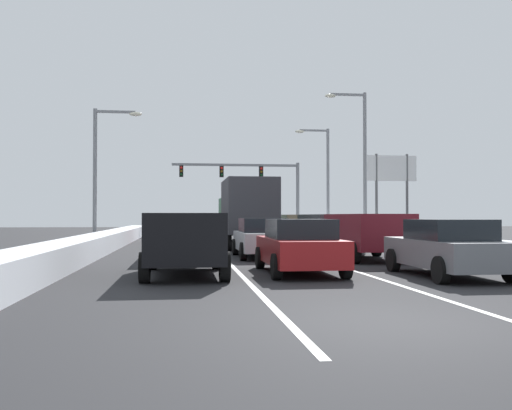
# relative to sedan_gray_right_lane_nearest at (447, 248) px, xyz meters

# --- Properties ---
(ground_plane) EXTENTS (120.00, 120.00, 0.00)m
(ground_plane) POSITION_rel_sedan_gray_right_lane_nearest_xyz_m (-3.63, 10.20, -0.76)
(ground_plane) COLOR #28282B
(lane_stripe_between_right_lane_and_center_lane) EXTENTS (0.14, 44.97, 0.01)m
(lane_stripe_between_right_lane_and_center_lane) POSITION_rel_sedan_gray_right_lane_nearest_xyz_m (-1.93, 14.28, -0.76)
(lane_stripe_between_right_lane_and_center_lane) COLOR silver
(lane_stripe_between_right_lane_and_center_lane) RESTS_ON ground
(lane_stripe_between_center_lane_and_left_lane) EXTENTS (0.14, 44.97, 0.01)m
(lane_stripe_between_center_lane_and_left_lane) POSITION_rel_sedan_gray_right_lane_nearest_xyz_m (-5.33, 14.28, -0.76)
(lane_stripe_between_center_lane_and_left_lane) COLOR silver
(lane_stripe_between_center_lane_and_left_lane) RESTS_ON ground
(snow_bank_right_shoulder) EXTENTS (2.13, 44.97, 0.75)m
(snow_bank_right_shoulder) POSITION_rel_sedan_gray_right_lane_nearest_xyz_m (3.37, 14.28, -0.39)
(snow_bank_right_shoulder) COLOR white
(snow_bank_right_shoulder) RESTS_ON ground
(snow_bank_left_shoulder) EXTENTS (1.35, 44.97, 0.78)m
(snow_bank_left_shoulder) POSITION_rel_sedan_gray_right_lane_nearest_xyz_m (-10.63, 14.28, -0.37)
(snow_bank_left_shoulder) COLOR white
(snow_bank_left_shoulder) RESTS_ON ground
(sedan_gray_right_lane_nearest) EXTENTS (2.00, 4.50, 1.51)m
(sedan_gray_right_lane_nearest) POSITION_rel_sedan_gray_right_lane_nearest_xyz_m (0.00, 0.00, 0.00)
(sedan_gray_right_lane_nearest) COLOR slate
(sedan_gray_right_lane_nearest) RESTS_ON ground
(suv_maroon_right_lane_second) EXTENTS (2.16, 4.90, 1.67)m
(suv_maroon_right_lane_second) POSITION_rel_sedan_gray_right_lane_nearest_xyz_m (-0.25, 5.98, 0.25)
(suv_maroon_right_lane_second) COLOR maroon
(suv_maroon_right_lane_second) RESTS_ON ground
(suv_charcoal_right_lane_third) EXTENTS (2.16, 4.90, 1.67)m
(suv_charcoal_right_lane_third) POSITION_rel_sedan_gray_right_lane_nearest_xyz_m (-0.16, 11.89, 0.25)
(suv_charcoal_right_lane_third) COLOR #38383D
(suv_charcoal_right_lane_third) RESTS_ON ground
(suv_tan_right_lane_fourth) EXTENTS (2.16, 4.90, 1.67)m
(suv_tan_right_lane_fourth) POSITION_rel_sedan_gray_right_lane_nearest_xyz_m (-0.41, 18.27, 0.25)
(suv_tan_right_lane_fourth) COLOR #937F60
(suv_tan_right_lane_fourth) RESTS_ON ground
(sedan_red_center_lane_nearest) EXTENTS (2.00, 4.50, 1.51)m
(sedan_red_center_lane_nearest) POSITION_rel_sedan_gray_right_lane_nearest_xyz_m (-3.68, 1.37, 0.00)
(sedan_red_center_lane_nearest) COLOR maroon
(sedan_red_center_lane_nearest) RESTS_ON ground
(sedan_silver_center_lane_second) EXTENTS (2.00, 4.50, 1.51)m
(sedan_silver_center_lane_second) POSITION_rel_sedan_gray_right_lane_nearest_xyz_m (-3.87, 7.59, 0.00)
(sedan_silver_center_lane_second) COLOR #B7BABF
(sedan_silver_center_lane_second) RESTS_ON ground
(box_truck_center_lane_third) EXTENTS (2.53, 7.20, 3.36)m
(box_truck_center_lane_third) POSITION_rel_sedan_gray_right_lane_nearest_xyz_m (-3.71, 14.46, 1.14)
(box_truck_center_lane_third) COLOR #1E5633
(box_truck_center_lane_third) RESTS_ON ground
(suv_navy_center_lane_fourth) EXTENTS (2.16, 4.90, 1.67)m
(suv_navy_center_lane_fourth) POSITION_rel_sedan_gray_right_lane_nearest_xyz_m (-3.45, 22.44, 0.25)
(suv_navy_center_lane_fourth) COLOR navy
(suv_navy_center_lane_fourth) RESTS_ON ground
(suv_black_left_lane_nearest) EXTENTS (2.16, 4.90, 1.67)m
(suv_black_left_lane_nearest) POSITION_rel_sedan_gray_right_lane_nearest_xyz_m (-6.84, 1.27, 0.25)
(suv_black_left_lane_nearest) COLOR black
(suv_black_left_lane_nearest) RESTS_ON ground
(suv_white_left_lane_second) EXTENTS (2.16, 4.90, 1.67)m
(suv_white_left_lane_second) POSITION_rel_sedan_gray_right_lane_nearest_xyz_m (-6.88, 7.56, 0.25)
(suv_white_left_lane_second) COLOR silver
(suv_white_left_lane_second) RESTS_ON ground
(sedan_gray_left_lane_third) EXTENTS (2.00, 4.50, 1.51)m
(sedan_gray_left_lane_third) POSITION_rel_sedan_gray_right_lane_nearest_xyz_m (-6.83, 13.85, 0.00)
(sedan_gray_left_lane_third) COLOR slate
(sedan_gray_left_lane_third) RESTS_ON ground
(suv_maroon_left_lane_fourth) EXTENTS (2.16, 4.90, 1.67)m
(suv_maroon_left_lane_fourth) POSITION_rel_sedan_gray_right_lane_nearest_xyz_m (-6.96, 20.24, 0.25)
(suv_maroon_left_lane_fourth) COLOR maroon
(suv_maroon_left_lane_fourth) RESTS_ON ground
(traffic_light_gantry) EXTENTS (10.94, 0.47, 6.20)m
(traffic_light_gantry) POSITION_rel_sedan_gray_right_lane_nearest_xyz_m (-0.85, 34.71, 3.97)
(traffic_light_gantry) COLOR slate
(traffic_light_gantry) RESTS_ON ground
(street_lamp_right_near) EXTENTS (2.66, 0.36, 9.30)m
(street_lamp_right_near) POSITION_rel_sedan_gray_right_lane_nearest_xyz_m (4.04, 20.42, 4.72)
(street_lamp_right_near) COLOR gray
(street_lamp_right_near) RESTS_ON ground
(street_lamp_right_mid) EXTENTS (2.66, 0.36, 8.26)m
(street_lamp_right_mid) POSITION_rel_sedan_gray_right_lane_nearest_xyz_m (3.73, 28.59, 4.17)
(street_lamp_right_mid) COLOR gray
(street_lamp_right_mid) RESTS_ON ground
(street_lamp_left_mid) EXTENTS (2.66, 0.36, 7.56)m
(street_lamp_left_mid) POSITION_rel_sedan_gray_right_lane_nearest_xyz_m (-11.35, 18.45, 3.80)
(street_lamp_left_mid) COLOR gray
(street_lamp_left_mid) RESTS_ON ground
(roadside_sign_right) EXTENTS (3.20, 0.16, 5.50)m
(roadside_sign_right) POSITION_rel_sedan_gray_right_lane_nearest_xyz_m (6.15, 20.54, 3.25)
(roadside_sign_right) COLOR #59595B
(roadside_sign_right) RESTS_ON ground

